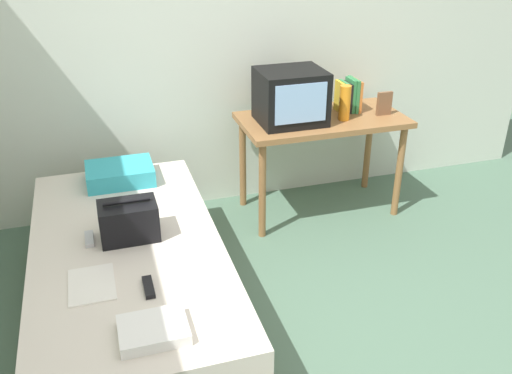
{
  "coord_description": "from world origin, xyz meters",
  "views": [
    {
      "loc": [
        -0.93,
        -1.83,
        2.06
      ],
      "look_at": [
        -0.03,
        1.06,
        0.53
      ],
      "focal_mm": 38.93,
      "sensor_mm": 36.0,
      "label": 1
    }
  ],
  "objects": [
    {
      "name": "ground_plane",
      "position": [
        0.0,
        0.0,
        0.0
      ],
      "size": [
        8.0,
        8.0,
        0.0
      ],
      "primitive_type": "plane",
      "color": "#4C6B56"
    },
    {
      "name": "remote_dark",
      "position": [
        -0.79,
        0.28,
        0.5
      ],
      "size": [
        0.04,
        0.16,
        0.02
      ],
      "primitive_type": "cube",
      "color": "black",
      "rests_on": "bed"
    },
    {
      "name": "pillow",
      "position": [
        -0.81,
        1.46,
        0.55
      ],
      "size": [
        0.42,
        0.32,
        0.11
      ],
      "primitive_type": "cube",
      "color": "#33A8B7",
      "rests_on": "bed"
    },
    {
      "name": "wall_back",
      "position": [
        0.0,
        2.0,
        1.3
      ],
      "size": [
        5.2,
        0.1,
        2.6
      ],
      "primitive_type": "cube",
      "color": "silver",
      "rests_on": "ground"
    },
    {
      "name": "bed",
      "position": [
        -0.85,
        0.7,
        0.24
      ],
      "size": [
        1.0,
        2.0,
        0.49
      ],
      "color": "olive",
      "rests_on": "ground"
    },
    {
      "name": "magazine",
      "position": [
        -1.04,
        0.39,
        0.5
      ],
      "size": [
        0.21,
        0.29,
        0.01
      ],
      "primitive_type": "cube",
      "color": "white",
      "rests_on": "bed"
    },
    {
      "name": "folded_towel",
      "position": [
        -0.81,
        -0.04,
        0.52
      ],
      "size": [
        0.28,
        0.22,
        0.05
      ],
      "primitive_type": "cube",
      "color": "white",
      "rests_on": "bed"
    },
    {
      "name": "handbag",
      "position": [
        -0.82,
        0.76,
        0.59
      ],
      "size": [
        0.3,
        0.2,
        0.22
      ],
      "color": "black",
      "rests_on": "bed"
    },
    {
      "name": "water_bottle",
      "position": [
        0.73,
        1.48,
        0.86
      ],
      "size": [
        0.08,
        0.08,
        0.24
      ],
      "primitive_type": "cylinder",
      "color": "orange",
      "rests_on": "desk"
    },
    {
      "name": "desk",
      "position": [
        0.61,
        1.57,
        0.64
      ],
      "size": [
        1.16,
        0.6,
        0.74
      ],
      "color": "olive",
      "rests_on": "ground"
    },
    {
      "name": "tv",
      "position": [
        0.36,
        1.55,
        0.92
      ],
      "size": [
        0.44,
        0.39,
        0.36
      ],
      "color": "black",
      "rests_on": "desk"
    },
    {
      "name": "book_row",
      "position": [
        0.84,
        1.64,
        0.85
      ],
      "size": [
        0.15,
        0.17,
        0.24
      ],
      "color": "gold",
      "rests_on": "desk"
    },
    {
      "name": "picture_frame",
      "position": [
        1.05,
        1.48,
        0.82
      ],
      "size": [
        0.11,
        0.02,
        0.17
      ],
      "primitive_type": "cube",
      "color": "brown",
      "rests_on": "desk"
    },
    {
      "name": "remote_silver",
      "position": [
        -1.03,
        0.78,
        0.5
      ],
      "size": [
        0.04,
        0.14,
        0.02
      ],
      "primitive_type": "cube",
      "color": "#B7B7BC",
      "rests_on": "bed"
    }
  ]
}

